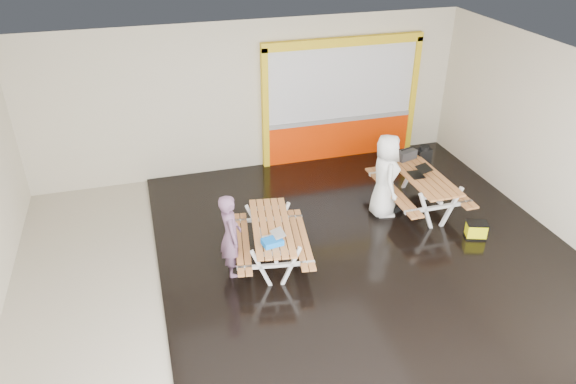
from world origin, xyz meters
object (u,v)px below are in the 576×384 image
object	(u,v)px
person_left	(231,236)
person_right	(385,176)
backpack	(423,157)
toolbox	(406,155)
blue_pouch	(272,242)
dark_case	(391,207)
picnic_table_right	(419,181)
picnic_table_left	(272,234)
laptop_right	(419,172)
laptop_left	(273,238)
fluke_bag	(476,230)

from	to	relation	value
person_left	person_right	xyz separation A→B (m)	(3.35, 1.07, 0.10)
person_right	backpack	bearing A→B (deg)	-47.40
person_left	toolbox	bearing A→B (deg)	-66.30
person_left	person_right	bearing A→B (deg)	-71.34
blue_pouch	dark_case	world-z (taller)	blue_pouch
picnic_table_right	toolbox	size ratio (longest dim) A/B	4.50
blue_pouch	backpack	distance (m)	4.61
picnic_table_left	picnic_table_right	bearing A→B (deg)	15.52
laptop_right	toolbox	distance (m)	0.75
laptop_left	dark_case	size ratio (longest dim) A/B	0.92
blue_pouch	fluke_bag	distance (m)	4.10
toolbox	backpack	size ratio (longest dim) A/B	0.91
blue_pouch	laptop_left	bearing A→B (deg)	69.14
person_left	backpack	distance (m)	5.00
picnic_table_right	toolbox	xyz separation A→B (m)	(0.00, 0.65, 0.30)
picnic_table_left	laptop_right	bearing A→B (deg)	14.53
laptop_right	blue_pouch	distance (m)	3.71
laptop_right	toolbox	size ratio (longest dim) A/B	0.86
person_right	blue_pouch	xyz separation A→B (m)	(-2.72, -1.47, -0.09)
fluke_bag	laptop_right	bearing A→B (deg)	115.94
person_right	picnic_table_right	bearing A→B (deg)	-77.50
person_left	fluke_bag	size ratio (longest dim) A/B	3.46
person_right	dark_case	xyz separation A→B (m)	(0.22, 0.02, -0.78)
picnic_table_right	toolbox	bearing A→B (deg)	89.67
person_left	blue_pouch	xyz separation A→B (m)	(0.63, -0.39, 0.01)
laptop_left	laptop_right	world-z (taller)	laptop_right
person_left	toolbox	world-z (taller)	person_left
blue_pouch	toolbox	size ratio (longest dim) A/B	0.69
laptop_left	person_left	bearing A→B (deg)	157.71
picnic_table_left	picnic_table_right	distance (m)	3.52
laptop_left	blue_pouch	size ratio (longest dim) A/B	1.09
dark_case	toolbox	bearing A→B (deg)	48.48
picnic_table_left	laptop_right	xyz separation A→B (m)	(3.31, 0.86, 0.33)
laptop_left	fluke_bag	bearing A→B (deg)	0.11
laptop_right	fluke_bag	world-z (taller)	laptop_right
person_right	fluke_bag	distance (m)	2.01
toolbox	fluke_bag	xyz separation A→B (m)	(0.53, -2.02, -0.75)
backpack	person_right	bearing A→B (deg)	-148.37
blue_pouch	laptop_right	bearing A→B (deg)	22.19
laptop_left	fluke_bag	world-z (taller)	laptop_left
person_left	person_right	world-z (taller)	person_right
person_right	laptop_right	size ratio (longest dim) A/B	4.26
picnic_table_right	laptop_right	xyz separation A→B (m)	(-0.09, -0.09, 0.26)
picnic_table_left	fluke_bag	world-z (taller)	picnic_table_left
person_right	dark_case	size ratio (longest dim) A/B	4.54
person_right	laptop_left	bearing A→B (deg)	127.72
person_right	laptop_right	distance (m)	0.71
picnic_table_right	blue_pouch	xyz separation A→B (m)	(-3.52, -1.49, 0.16)
picnic_table_left	laptop_left	distance (m)	0.49
dark_case	picnic_table_left	bearing A→B (deg)	-161.58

